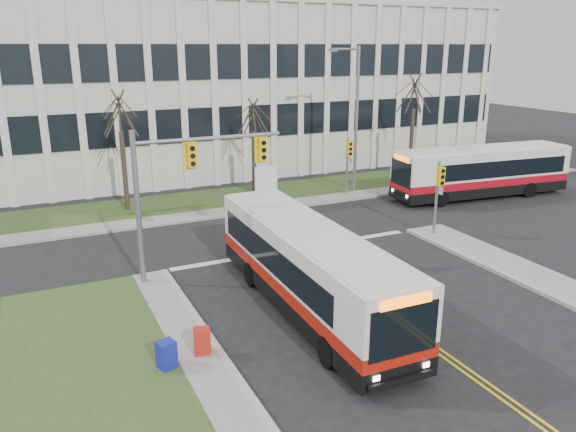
# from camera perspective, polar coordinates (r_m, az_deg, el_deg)

# --- Properties ---
(ground) EXTENTS (120.00, 120.00, 0.00)m
(ground) POSITION_cam_1_polar(r_m,az_deg,el_deg) (20.13, 11.29, -10.68)
(ground) COLOR black
(ground) RESTS_ON ground
(sidewalk_cross) EXTENTS (44.00, 1.60, 0.14)m
(sidewalk_cross) POSITION_cam_1_polar(r_m,az_deg,el_deg) (34.62, 3.08, 1.61)
(sidewalk_cross) COLOR #9E9B93
(sidewalk_cross) RESTS_ON ground
(building_lawn) EXTENTS (44.00, 5.00, 0.12)m
(building_lawn) POSITION_cam_1_polar(r_m,az_deg,el_deg) (37.02, 1.02, 2.63)
(building_lawn) COLOR #354E21
(building_lawn) RESTS_ON ground
(office_building) EXTENTS (40.00, 16.00, 12.00)m
(office_building) POSITION_cam_1_polar(r_m,az_deg,el_deg) (47.03, -5.63, 12.96)
(office_building) COLOR silver
(office_building) RESTS_ON ground
(mast_arm_signal) EXTENTS (6.11, 0.38, 6.20)m
(mast_arm_signal) POSITION_cam_1_polar(r_m,az_deg,el_deg) (22.49, -10.98, 3.90)
(mast_arm_signal) COLOR slate
(mast_arm_signal) RESTS_ON ground
(signal_pole_near) EXTENTS (0.34, 0.39, 3.80)m
(signal_pole_near) POSITION_cam_1_polar(r_m,az_deg,el_deg) (28.59, 15.04, 2.78)
(signal_pole_near) COLOR slate
(signal_pole_near) RESTS_ON ground
(signal_pole_far) EXTENTS (0.34, 0.39, 3.80)m
(signal_pole_far) POSITION_cam_1_polar(r_m,az_deg,el_deg) (35.31, 6.15, 5.89)
(signal_pole_far) COLOR slate
(signal_pole_far) RESTS_ON ground
(streetlight) EXTENTS (2.15, 0.25, 9.20)m
(streetlight) POSITION_cam_1_polar(r_m,az_deg,el_deg) (36.01, 6.76, 10.43)
(streetlight) COLOR slate
(streetlight) RESTS_ON ground
(directory_sign) EXTENTS (1.50, 0.12, 2.00)m
(directory_sign) POSITION_cam_1_polar(r_m,az_deg,el_deg) (35.30, -2.25, 3.76)
(directory_sign) COLOR slate
(directory_sign) RESTS_ON ground
(tree_left) EXTENTS (1.80, 1.80, 7.70)m
(tree_left) POSITION_cam_1_polar(r_m,az_deg,el_deg) (32.70, -16.72, 9.75)
(tree_left) COLOR #42352B
(tree_left) RESTS_ON ground
(tree_mid) EXTENTS (1.80, 1.80, 6.82)m
(tree_mid) POSITION_cam_1_polar(r_m,az_deg,el_deg) (35.09, -3.54, 9.83)
(tree_mid) COLOR #42352B
(tree_mid) RESTS_ON ground
(tree_right) EXTENTS (1.80, 1.80, 8.25)m
(tree_right) POSITION_cam_1_polar(r_m,az_deg,el_deg) (40.83, 12.71, 11.91)
(tree_right) COLOR #42352B
(tree_right) RESTS_ON ground
(bus_main) EXTENTS (2.73, 11.51, 3.06)m
(bus_main) POSITION_cam_1_polar(r_m,az_deg,el_deg) (20.12, 2.10, -5.54)
(bus_main) COLOR silver
(bus_main) RESTS_ON ground
(bus_cross) EXTENTS (11.75, 3.64, 3.08)m
(bus_cross) POSITION_cam_1_polar(r_m,az_deg,el_deg) (37.31, 19.03, 4.15)
(bus_cross) COLOR silver
(bus_cross) RESTS_ON ground
(newspaper_box_blue) EXTENTS (0.61, 0.58, 0.95)m
(newspaper_box_blue) POSITION_cam_1_polar(r_m,az_deg,el_deg) (17.35, -12.23, -13.75)
(newspaper_box_blue) COLOR #151E94
(newspaper_box_blue) RESTS_ON ground
(newspaper_box_red) EXTENTS (0.58, 0.54, 0.95)m
(newspaper_box_red) POSITION_cam_1_polar(r_m,az_deg,el_deg) (17.84, -8.71, -12.63)
(newspaper_box_red) COLOR #A91F15
(newspaper_box_red) RESTS_ON ground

